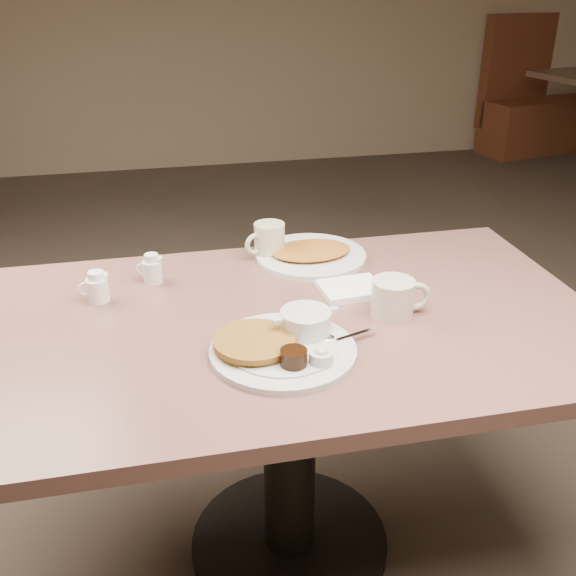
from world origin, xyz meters
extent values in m
cube|color=#4C3F33|center=(0.00, 0.00, -0.01)|extent=(7.00, 8.00, 0.02)
cube|color=#84564C|center=(0.00, 0.00, 0.73)|extent=(1.50, 0.90, 0.04)
cylinder|color=black|center=(0.00, 0.00, 0.38)|extent=(0.14, 0.14, 0.69)
cylinder|color=black|center=(0.00, 0.00, 0.01)|extent=(0.56, 0.56, 0.03)
cylinder|color=silver|center=(-0.05, -0.15, 0.76)|extent=(0.37, 0.37, 0.01)
cylinder|color=silver|center=(-0.05, -0.15, 0.77)|extent=(0.28, 0.28, 0.00)
cylinder|color=brown|center=(-0.11, -0.14, 0.77)|extent=(0.21, 0.21, 0.01)
cylinder|color=brown|center=(-0.11, -0.14, 0.78)|extent=(0.21, 0.21, 0.01)
cylinder|color=silver|center=(0.01, -0.10, 0.79)|extent=(0.13, 0.13, 0.05)
cube|color=silver|center=(-0.05, -0.11, 0.81)|extent=(0.03, 0.02, 0.01)
cube|color=silver|center=(0.08, -0.09, 0.81)|extent=(0.03, 0.02, 0.01)
ellipsoid|color=silver|center=(0.00, -0.10, 0.81)|extent=(0.06, 0.06, 0.03)
ellipsoid|color=silver|center=(0.03, -0.11, 0.81)|extent=(0.05, 0.05, 0.02)
cylinder|color=black|center=(-0.04, -0.23, 0.78)|extent=(0.07, 0.07, 0.04)
cylinder|color=silver|center=(0.02, -0.23, 0.78)|extent=(0.06, 0.06, 0.03)
ellipsoid|color=beige|center=(0.02, -0.23, 0.79)|extent=(0.04, 0.04, 0.02)
cube|color=#BCBCC0|center=(0.12, -0.14, 0.77)|extent=(0.12, 0.05, 0.00)
ellipsoid|color=#BCBCC0|center=(0.05, -0.14, 0.77)|extent=(0.04, 0.03, 0.01)
cylinder|color=beige|center=(0.24, -0.04, 0.80)|extent=(0.11, 0.11, 0.09)
cylinder|color=black|center=(0.24, -0.04, 0.83)|extent=(0.09, 0.09, 0.01)
torus|color=beige|center=(0.30, -0.04, 0.80)|extent=(0.07, 0.02, 0.07)
cube|color=white|center=(0.18, 0.10, 0.76)|extent=(0.16, 0.13, 0.02)
cylinder|color=beige|center=(0.02, 0.37, 0.80)|extent=(0.11, 0.11, 0.10)
torus|color=beige|center=(-0.02, 0.35, 0.80)|extent=(0.06, 0.04, 0.06)
cylinder|color=white|center=(-0.45, 0.19, 0.78)|extent=(0.07, 0.07, 0.06)
cylinder|color=white|center=(-0.45, 0.19, 0.82)|extent=(0.05, 0.05, 0.02)
cone|color=white|center=(-0.43, 0.19, 0.82)|extent=(0.02, 0.02, 0.02)
torus|color=white|center=(-0.48, 0.19, 0.79)|extent=(0.04, 0.01, 0.04)
cylinder|color=silver|center=(-0.31, 0.27, 0.78)|extent=(0.06, 0.06, 0.06)
cylinder|color=silver|center=(-0.31, 0.27, 0.82)|extent=(0.04, 0.04, 0.02)
cone|color=silver|center=(-0.29, 0.26, 0.82)|extent=(0.02, 0.02, 0.02)
torus|color=silver|center=(-0.34, 0.28, 0.79)|extent=(0.04, 0.02, 0.04)
cylinder|color=silver|center=(0.14, 0.33, 0.76)|extent=(0.34, 0.34, 0.01)
ellipsoid|color=#A86823|center=(0.14, 0.33, 0.78)|extent=(0.24, 0.18, 0.02)
cube|color=brown|center=(3.06, 3.85, 0.23)|extent=(1.09, 0.60, 0.45)
cube|color=brown|center=(3.03, 4.02, 0.67)|extent=(1.03, 0.32, 0.90)
camera|label=1|loc=(-0.30, -1.36, 1.52)|focal=41.50mm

